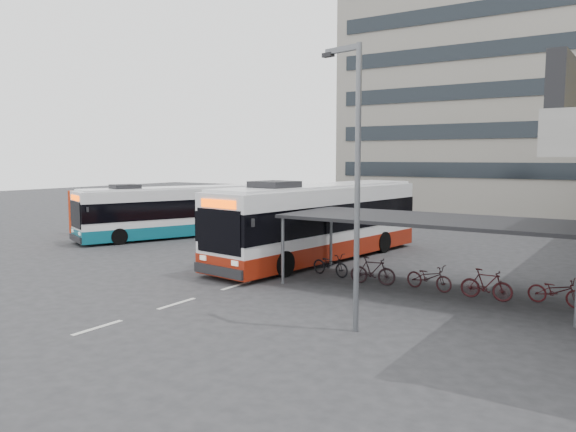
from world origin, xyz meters
The scene contains 10 objects.
ground centered at (0.00, 0.00, 0.00)m, with size 120.00×120.00×0.00m, color #28282B.
bike_shelter centered at (8.50, 3.00, 1.52)m, with size 10.00×4.00×2.54m.
office_block centered at (6.00, 36.00, 12.50)m, with size 30.00×15.00×25.00m, color gray.
road_markings centered at (2.50, -3.00, 0.01)m, with size 0.15×7.60×0.01m.
bus_main centered at (2.37, 6.17, 1.69)m, with size 4.15×12.51×3.63m.
bus_teal centered at (-8.26, 7.50, 1.45)m, with size 6.17×10.62×3.12m.
pedestrian centered at (-0.56, 2.10, 0.92)m, with size 0.67×0.44×1.85m, color black.
lamp_post centered at (8.37, -2.39, 4.26)m, with size 1.30×0.46×7.47m.
sign_totem_mid centered at (-14.28, 5.31, 1.34)m, with size 0.56×0.19×2.60m.
sign_totem_north centered at (-12.66, 8.50, 1.35)m, with size 0.57×0.25×2.61m.
Camera 1 is at (14.94, -15.49, 4.60)m, focal length 35.00 mm.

